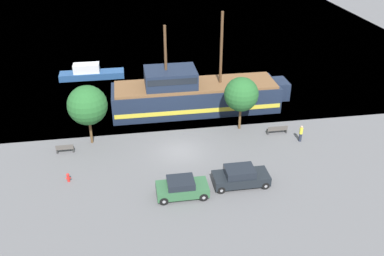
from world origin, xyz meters
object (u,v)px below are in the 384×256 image
object	(u,v)px
pirate_ship	(194,94)
bench_promenade_west	(277,130)
parked_car_curb_mid	(241,177)
bench_promenade_east	(65,149)
parked_car_curb_front	(182,188)
pedestrian_walking_near	(301,133)
fire_hydrant	(68,177)
moored_boat_dockside	(90,73)

from	to	relation	value
pirate_ship	bench_promenade_west	distance (m)	9.68
parked_car_curb_mid	bench_promenade_west	xyz separation A→B (m)	(5.65, 7.45, -0.32)
bench_promenade_east	bench_promenade_west	distance (m)	19.90
parked_car_curb_front	pedestrian_walking_near	distance (m)	13.71
pirate_ship	parked_car_curb_front	bearing A→B (deg)	-103.00
fire_hydrant	bench_promenade_west	world-z (taller)	bench_promenade_west
moored_boat_dockside	pedestrian_walking_near	distance (m)	27.75
bench_promenade_east	pedestrian_walking_near	world-z (taller)	pedestrian_walking_near
moored_boat_dockside	bench_promenade_east	world-z (taller)	moored_boat_dockside
pirate_ship	moored_boat_dockside	xyz separation A→B (m)	(-11.35, 10.97, -1.10)
fire_hydrant	bench_promenade_west	bearing A→B (deg)	14.03
bench_promenade_west	fire_hydrant	bearing A→B (deg)	-165.97
moored_boat_dockside	fire_hydrant	bearing A→B (deg)	-92.08
pirate_ship	bench_promenade_east	distance (m)	14.56
pirate_ship	moored_boat_dockside	world-z (taller)	pirate_ship
pedestrian_walking_near	parked_car_curb_mid	bearing A→B (deg)	-141.86
parked_car_curb_front	parked_car_curb_mid	distance (m)	4.84
pirate_ship	bench_promenade_west	world-z (taller)	pirate_ship
moored_boat_dockside	bench_promenade_east	size ratio (longest dim) A/B	5.17
parked_car_curb_front	bench_promenade_east	distance (m)	12.29
moored_boat_dockside	fire_hydrant	size ratio (longest dim) A/B	10.39
fire_hydrant	pedestrian_walking_near	world-z (taller)	pedestrian_walking_near
parked_car_curb_mid	pedestrian_walking_near	xyz separation A→B (m)	(7.32, 5.75, 0.05)
moored_boat_dockside	bench_promenade_west	bearing A→B (deg)	-43.43
pirate_ship	parked_car_curb_front	xyz separation A→B (m)	(-3.37, -14.59, -1.04)
parked_car_curb_front	pedestrian_walking_near	bearing A→B (deg)	27.93
bench_promenade_east	pirate_ship	bearing A→B (deg)	27.73
parked_car_curb_front	fire_hydrant	bearing A→B (deg)	159.32
pirate_ship	bench_promenade_west	xyz separation A→B (m)	(7.07, -6.47, -1.34)
parked_car_curb_front	parked_car_curb_mid	xyz separation A→B (m)	(4.79, 0.67, 0.02)
parked_car_curb_front	bench_promenade_west	world-z (taller)	parked_car_curb_front
parked_car_curb_mid	bench_promenade_west	bearing A→B (deg)	52.83
moored_boat_dockside	parked_car_curb_front	xyz separation A→B (m)	(7.98, -25.56, 0.06)
pirate_ship	bench_promenade_east	bearing A→B (deg)	-152.27
pedestrian_walking_near	moored_boat_dockside	bearing A→B (deg)	136.41
bench_promenade_east	parked_car_curb_front	bearing A→B (deg)	-39.69
pirate_ship	parked_car_curb_mid	distance (m)	14.03
pirate_ship	moored_boat_dockside	distance (m)	15.82
bench_promenade_west	parked_car_curb_front	bearing A→B (deg)	-142.12
parked_car_curb_mid	fire_hydrant	bearing A→B (deg)	168.99
pirate_ship	bench_promenade_west	bearing A→B (deg)	-42.46
pirate_ship	fire_hydrant	size ratio (longest dim) A/B	24.58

